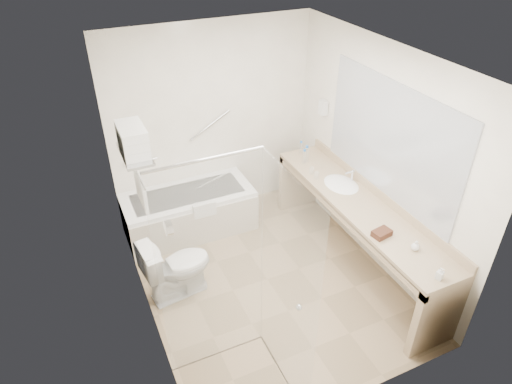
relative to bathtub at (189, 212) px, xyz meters
name	(u,v)px	position (x,y,z in m)	size (l,w,h in m)	color
floor	(267,279)	(0.50, -1.24, -0.28)	(3.20, 3.20, 0.00)	tan
ceiling	(271,59)	(0.50, -1.24, 2.22)	(2.60, 3.20, 0.10)	white
wall_back	(213,123)	(0.50, 0.36, 0.97)	(2.60, 0.10, 2.50)	white
wall_front	(367,296)	(0.50, -2.84, 0.97)	(2.60, 0.10, 2.50)	white
wall_left	(136,219)	(-0.80, -1.24, 0.97)	(0.10, 3.20, 2.50)	white
wall_right	(377,159)	(1.80, -1.24, 0.97)	(0.10, 3.20, 2.50)	white
bathtub	(189,212)	(0.00, 0.00, 0.00)	(1.60, 0.73, 0.59)	white
grab_bar_short	(141,161)	(-0.45, 0.32, 0.67)	(0.03, 0.03, 0.40)	silver
grab_bar_long	(210,125)	(0.45, 0.32, 0.97)	(0.03, 0.03, 0.60)	silver
shower_enclosure	(248,280)	(-0.13, -2.16, 0.79)	(0.96, 0.91, 2.11)	silver
towel_shelf	(134,148)	(-0.67, -0.89, 1.48)	(0.24, 0.55, 0.81)	silver
vanity_counter	(357,218)	(1.52, -1.39, 0.36)	(0.55, 2.70, 0.95)	tan
sink	(341,186)	(1.55, -0.99, 0.54)	(0.40, 0.52, 0.14)	white
faucet	(352,175)	(1.70, -0.99, 0.65)	(0.03, 0.03, 0.14)	silver
mirror	(390,140)	(1.79, -1.39, 1.27)	(0.02, 2.00, 1.20)	#A7ACB3
hairdryer_unit	(323,108)	(1.75, -0.19, 1.17)	(0.08, 0.10, 0.18)	silver
toilet	(177,267)	(-0.45, -1.02, 0.09)	(0.41, 0.74, 0.72)	white
amenity_basket	(382,233)	(1.39, -1.95, 0.61)	(0.18, 0.12, 0.06)	#462519
soap_bottle_a	(439,276)	(1.47, -2.64, 0.60)	(0.05, 0.12, 0.06)	silver
soap_bottle_b	(415,246)	(1.54, -2.25, 0.61)	(0.08, 0.10, 0.08)	silver
water_bottle_left	(301,148)	(1.50, -0.14, 0.65)	(0.05, 0.05, 0.17)	silver
water_bottle_mid	(304,157)	(1.40, -0.39, 0.66)	(0.06, 0.06, 0.19)	silver
water_bottle_right	(307,154)	(1.45, -0.36, 0.67)	(0.07, 0.07, 0.22)	silver
drinking_glass_near	(317,176)	(1.36, -0.76, 0.61)	(0.06, 0.06, 0.08)	silver
drinking_glass_far	(311,171)	(1.36, -0.64, 0.61)	(0.06, 0.06, 0.08)	silver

